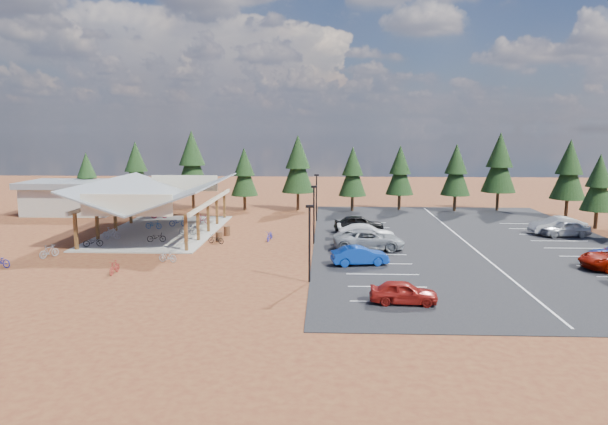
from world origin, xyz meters
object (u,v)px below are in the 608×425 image
at_px(lamp_post_2, 316,194).
at_px(bike_7, 203,219).
at_px(bike_0, 93,242).
at_px(car_0, 403,292).
at_px(trash_bin_0, 219,237).
at_px(bike_6, 178,222).
at_px(trash_bin_1, 227,231).
at_px(car_2, 369,239).
at_px(car_3, 366,232).
at_px(bike_2, 154,224).
at_px(car_1, 360,256).
at_px(lamp_post_0, 309,238).
at_px(bike_3, 159,213).
at_px(car_8, 565,229).
at_px(lamp_post_1, 314,210).
at_px(bike_11, 115,267).
at_px(bike_1, 111,233).
at_px(bike_5, 188,230).
at_px(bike_16, 216,239).
at_px(car_4, 359,224).
at_px(outbuilding, 73,197).
at_px(bike_14, 270,236).
at_px(bike_4, 156,237).
at_px(bike_13, 168,256).
at_px(bike_pavilion, 161,193).
at_px(bike_9, 49,251).
at_px(car_9, 557,226).

distance_m(lamp_post_2, bike_7, 12.46).
distance_m(bike_0, car_0, 27.93).
bearing_deg(trash_bin_0, bike_6, 128.66).
xyz_separation_m(lamp_post_2, trash_bin_1, (-8.30, -8.50, -2.53)).
distance_m(car_2, car_3, 3.45).
relative_size(bike_7, car_0, 0.44).
bearing_deg(car_2, bike_0, 90.85).
distance_m(bike_2, car_1, 23.83).
distance_m(lamp_post_0, bike_3, 30.19).
bearing_deg(car_3, car_1, 172.50).
height_order(car_1, car_8, car_8).
relative_size(bike_7, car_3, 0.33).
bearing_deg(bike_7, trash_bin_1, -128.05).
relative_size(bike_6, car_8, 0.40).
distance_m(lamp_post_1, bike_7, 15.33).
bearing_deg(bike_11, bike_0, 123.98).
height_order(bike_1, bike_5, bike_1).
xyz_separation_m(bike_16, car_1, (12.17, -7.13, 0.32)).
bearing_deg(car_8, bike_6, -100.51).
xyz_separation_m(bike_5, car_2, (16.60, -5.16, 0.25)).
xyz_separation_m(bike_11, car_4, (17.87, 16.15, 0.38)).
bearing_deg(car_2, outbuilding, 61.96).
bearing_deg(lamp_post_2, bike_0, -142.47).
bearing_deg(bike_3, trash_bin_0, -154.11).
height_order(bike_14, car_8, car_8).
height_order(bike_4, car_4, car_4).
xyz_separation_m(bike_13, car_0, (16.44, -9.21, 0.26)).
height_order(bike_6, bike_13, bike_6).
distance_m(bike_13, car_2, 16.33).
relative_size(bike_6, bike_11, 1.11).
height_order(bike_pavilion, bike_9, bike_pavilion).
relative_size(lamp_post_1, bike_13, 3.48).
bearing_deg(lamp_post_0, bike_7, 119.24).
xyz_separation_m(lamp_post_0, bike_11, (-13.60, 1.48, -2.50)).
xyz_separation_m(lamp_post_1, car_3, (4.66, 1.38, -2.18)).
height_order(bike_9, car_9, car_9).
relative_size(trash_bin_0, bike_16, 0.58).
distance_m(car_0, car_8, 27.07).
bearing_deg(bike_1, bike_7, -29.37).
height_order(trash_bin_1, car_2, car_2).
relative_size(car_1, car_3, 0.80).
height_order(bike_pavilion, trash_bin_0, bike_pavilion).
bearing_deg(trash_bin_1, car_1, -42.45).
xyz_separation_m(bike_4, car_4, (18.15, 5.87, 0.33)).
relative_size(outbuilding, car_3, 2.11).
bearing_deg(bike_13, car_0, 74.67).
bearing_deg(car_4, lamp_post_1, 134.57).
xyz_separation_m(bike_13, car_2, (15.55, 4.97, 0.42)).
relative_size(lamp_post_1, bike_2, 2.98).
relative_size(trash_bin_1, bike_0, 0.56).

